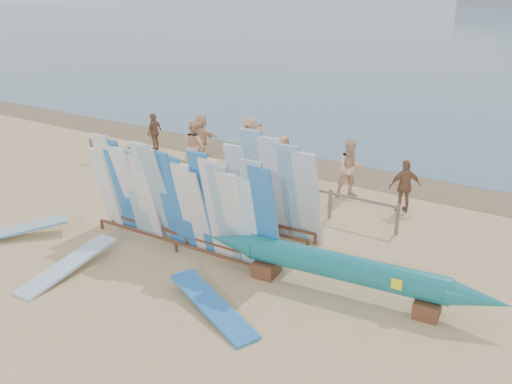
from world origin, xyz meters
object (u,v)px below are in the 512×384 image
Objects in this scene: main_surfboard_rack at (180,202)px; beachgoer_2 at (195,146)px; outrigger_canoe at (343,269)px; beachgoer_6 at (283,158)px; beach_chair_right at (256,185)px; beachgoer_extra_1 at (154,132)px; stroller at (265,175)px; beachgoer_3 at (250,141)px; beachgoer_10 at (405,186)px; flat_board_d at (213,312)px; flat_board_a at (69,272)px; side_surfboard_rack at (274,191)px; beach_chair_left at (245,175)px; beachgoer_11 at (202,135)px; vendor_table at (236,227)px; flat_board_e at (17,237)px; beachgoer_8 at (351,169)px; beachgoer_5 at (257,147)px.

main_surfboard_rack reaches higher than beachgoer_2.
beachgoer_6 is at bearing 124.41° from outrigger_canoe.
beachgoer_extra_1 is (-6.06, 1.82, 0.50)m from beach_chair_right.
main_surfboard_rack reaches higher than stroller.
beachgoer_3 is 6.58m from beachgoer_10.
flat_board_a is (-3.87, -0.51, 0.00)m from flat_board_d.
beachgoer_10 reaches higher than flat_board_d.
beach_chair_left is at bearing 129.91° from side_surfboard_rack.
beachgoer_11 is at bearing 93.69° from beachgoer_6.
vendor_table is 0.42× the size of flat_board_e.
vendor_table is 0.42× the size of flat_board_a.
beachgoer_10 is at bearing 81.74° from flat_board_e.
beachgoer_3 is (1.19, 1.82, -0.05)m from beachgoer_2.
beachgoer_11 reaches higher than beach_chair_left.
flat_board_a is 2.86× the size of beach_chair_right.
stroller is 0.65× the size of beachgoer_11.
outrigger_canoe is at bearing -65.93° from stroller.
beachgoer_10 is at bearing -45.93° from beachgoer_8.
beachgoer_10 reaches higher than beachgoer_6.
vendor_table is 0.60× the size of beachgoer_8.
stroller is at bearing -174.24° from beachgoer_6.
beachgoer_extra_1 is (-4.98, 0.09, -0.16)m from beachgoer_5.
beachgoer_10 is (6.41, -1.44, -0.08)m from beachgoer_3.
flat_board_d is 2.55× the size of stroller.
beachgoer_extra_1 reaches higher than flat_board_d.
beachgoer_5 is at bearing 96.24° from beachgoer_6.
beachgoer_10 is at bearing 88.46° from outrigger_canoe.
main_surfboard_rack is at bearing -160.42° from beachgoer_6.
flat_board_e is 1.00× the size of flat_board_a.
beachgoer_11 is at bearing 92.72° from beachgoer_3.
beach_chair_left is (-2.22, 3.77, -0.09)m from vendor_table.
outrigger_canoe is 6.40× the size of stroller.
beachgoer_11 reaches higher than vendor_table.
beach_chair_right is at bearing 47.34° from flat_board_d.
flat_board_d is at bearing -155.48° from beachgoer_5.
beachgoer_3 is (-2.42, 6.92, -0.40)m from main_surfboard_rack.
stroller is at bearing -0.91° from beach_chair_left.
beachgoer_10 is at bearing -98.99° from beachgoer_5.
outrigger_canoe is 3.84× the size of beachgoer_3.
stroller is 2.65m from beachgoer_3.
flat_board_d is 1.71× the size of beachgoer_6.
beach_chair_right is (0.88, 6.81, 0.28)m from flat_board_a.
beachgoer_3 is 1.10× the size of beachgoer_10.
main_surfboard_rack reaches higher than flat_board_e.
flat_board_e is (-8.56, -2.13, -0.61)m from outrigger_canoe.
stroller is (-4.97, 4.83, -0.19)m from outrigger_canoe.
flat_board_d is (0.74, -3.68, -1.37)m from side_surfboard_rack.
beachgoer_2 is (0.56, 7.01, 0.93)m from flat_board_e.
main_surfboard_rack reaches higher than vendor_table.
outrigger_canoe is 8.45m from beachgoer_5.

